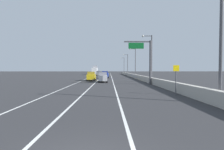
{
  "coord_description": "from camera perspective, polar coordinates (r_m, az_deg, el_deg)",
  "views": [
    {
      "loc": [
        0.72,
        -4.3,
        2.58
      ],
      "look_at": [
        1.39,
        38.42,
        1.21
      ],
      "focal_mm": 28.16,
      "sensor_mm": 36.0,
      "label": 1
    }
  ],
  "objects": [
    {
      "name": "lamp_post_right_fourth",
      "position": [
        80.04,
        4.89,
        3.91
      ],
      "size": [
        2.14,
        0.44,
        9.49
      ],
      "color": "#4C4C51",
      "rests_on": "ground_plane"
    },
    {
      "name": "car_blue_1",
      "position": [
        51.53,
        -2.23,
        0.12
      ],
      "size": [
        2.09,
        4.76,
        2.07
      ],
      "color": "#1E389E",
      "rests_on": "ground_plane"
    },
    {
      "name": "car_yellow_3",
      "position": [
        40.17,
        -6.69,
        -0.4
      ],
      "size": [
        1.82,
        4.13,
        2.06
      ],
      "color": "gold",
      "rests_on": "ground_plane"
    },
    {
      "name": "box_truck",
      "position": [
        87.6,
        -5.59,
        1.48
      ],
      "size": [
        2.48,
        8.88,
        4.46
      ],
      "color": "silver",
      "rests_on": "ground_plane"
    },
    {
      "name": "ground_plane",
      "position": [
        68.36,
        -1.5,
        -0.33
      ],
      "size": [
        320.0,
        320.0,
        0.0
      ],
      "primitive_type": "plane",
      "color": "#2D2D30"
    },
    {
      "name": "car_silver_0",
      "position": [
        35.54,
        -2.97,
        -0.71
      ],
      "size": [
        1.9,
        4.45,
        2.01
      ],
      "color": "#B7B7BC",
      "rests_on": "ground_plane"
    },
    {
      "name": "lane_stripe_right",
      "position": [
        59.36,
        -0.14,
        -0.65
      ],
      "size": [
        0.16,
        130.0,
        0.0
      ],
      "primitive_type": "cube",
      "color": "silver",
      "rests_on": "ground_plane"
    },
    {
      "name": "lamp_post_right_second",
      "position": [
        36.34,
        12.35,
        6.38
      ],
      "size": [
        2.14,
        0.44,
        9.49
      ],
      "color": "#4C4C51",
      "rests_on": "ground_plane"
    },
    {
      "name": "lamp_post_right_third",
      "position": [
        58.09,
        7.34,
        4.69
      ],
      "size": [
        2.14,
        0.44,
        9.49
      ],
      "color": "#4C4C51",
      "rests_on": "ground_plane"
    },
    {
      "name": "overhead_sign_gantry",
      "position": [
        30.68,
        11.01,
        5.82
      ],
      "size": [
        4.68,
        0.36,
        7.5
      ],
      "color": "#47474C",
      "rests_on": "ground_plane"
    },
    {
      "name": "car_gray_2",
      "position": [
        72.84,
        -4.42,
        0.56
      ],
      "size": [
        1.89,
        4.33,
        1.94
      ],
      "color": "slate",
      "rests_on": "ground_plane"
    },
    {
      "name": "speed_advisory_sign",
      "position": [
        18.84,
        20.06,
        -0.76
      ],
      "size": [
        0.6,
        0.11,
        3.0
      ],
      "color": "#4C4C51",
      "rests_on": "ground_plane"
    },
    {
      "name": "lamp_post_right_near",
      "position": [
        15.69,
        31.07,
        12.25
      ],
      "size": [
        2.14,
        0.44,
        9.49
      ],
      "color": "#4C4C51",
      "rests_on": "ground_plane"
    },
    {
      "name": "lamp_post_right_fifth",
      "position": [
        102.12,
        3.79,
        3.46
      ],
      "size": [
        2.14,
        0.44,
        9.49
      ],
      "color": "#4C4C51",
      "rests_on": "ground_plane"
    },
    {
      "name": "jersey_barrier_right",
      "position": [
        45.0,
        8.88,
        -0.77
      ],
      "size": [
        0.6,
        120.0,
        1.1
      ],
      "primitive_type": "cube",
      "color": "#B2ADA3",
      "rests_on": "ground_plane"
    },
    {
      "name": "lane_stripe_left",
      "position": [
        59.68,
        -6.88,
        -0.65
      ],
      "size": [
        0.16,
        130.0,
        0.0
      ],
      "primitive_type": "cube",
      "color": "silver",
      "rests_on": "ground_plane"
    },
    {
      "name": "lane_stripe_center",
      "position": [
        59.42,
        -3.52,
        -0.65
      ],
      "size": [
        0.16,
        130.0,
        0.0
      ],
      "primitive_type": "cube",
      "color": "silver",
      "rests_on": "ground_plane"
    }
  ]
}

